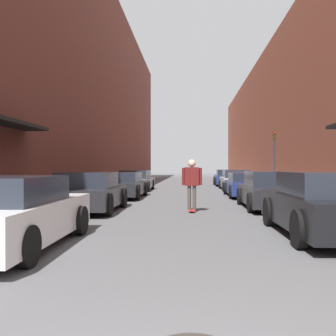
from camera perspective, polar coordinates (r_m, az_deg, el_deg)
name	(u,v)px	position (r m, az deg, el deg)	size (l,w,h in m)	color
ground	(187,190)	(24.11, 2.91, -3.37)	(124.25, 124.25, 0.00)	#515154
curb_strip_left	(124,185)	(30.22, -6.67, -2.54)	(1.80, 56.48, 0.12)	gray
curb_strip_right	(252,185)	(30.14, 12.74, -2.55)	(1.80, 56.48, 0.12)	gray
building_row_left	(89,87)	(31.50, -11.99, 12.01)	(4.90, 56.48, 15.91)	brown
building_row_right	(290,118)	(30.94, 18.10, 7.30)	(4.90, 56.48, 10.67)	brown
parked_car_left_0	(10,213)	(7.48, -22.94, -6.39)	(1.99, 4.35, 1.32)	silver
parked_car_left_1	(89,192)	(12.82, -11.94, -3.65)	(2.03, 4.07, 1.31)	#232326
parked_car_left_2	(123,185)	(18.19, -6.89, -2.62)	(1.98, 4.53, 1.23)	#232326
parked_car_left_3	(136,181)	(23.74, -4.94, -1.95)	(2.02, 4.31, 1.27)	gray
parked_car_right_0	(323,205)	(8.72, 22.57, -5.23)	(1.92, 4.32, 1.38)	black
parked_car_right_1	(271,191)	(13.82, 15.36, -3.37)	(1.98, 4.27, 1.33)	#232326
parked_car_right_2	(246,185)	(19.10, 11.85, -2.54)	(1.98, 4.64, 1.20)	navy
parked_car_right_3	(236,180)	(24.43, 10.31, -1.87)	(1.96, 4.75, 1.30)	#B7B7BC
parked_car_right_4	(226,178)	(29.94, 8.90, -1.48)	(1.89, 4.29, 1.28)	navy
skateboarder	(192,180)	(12.39, 3.65, -1.78)	(0.66, 0.78, 1.73)	#B2231E
traffic_light	(274,154)	(21.65, 15.92, 2.07)	(0.16, 0.22, 3.37)	#2D2D2D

